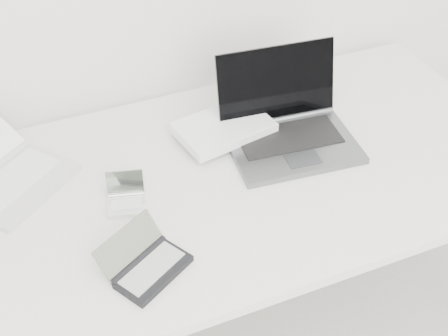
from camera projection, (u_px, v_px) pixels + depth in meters
name	position (u px, v px, depth m)	size (l,w,h in m)	color
desk	(229.00, 186.00, 1.65)	(1.60, 0.80, 0.73)	white
laptop_large	(265.00, 128.00, 1.70)	(0.48, 0.36, 0.23)	slate
netbook_open_white	(3.00, 175.00, 1.58)	(0.41, 0.42, 0.11)	silver
pda_silver	(126.00, 199.00, 1.52)	(0.11, 0.11, 0.07)	white
palmtop_charcoal	(147.00, 265.00, 1.36)	(0.21, 0.20, 0.08)	black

